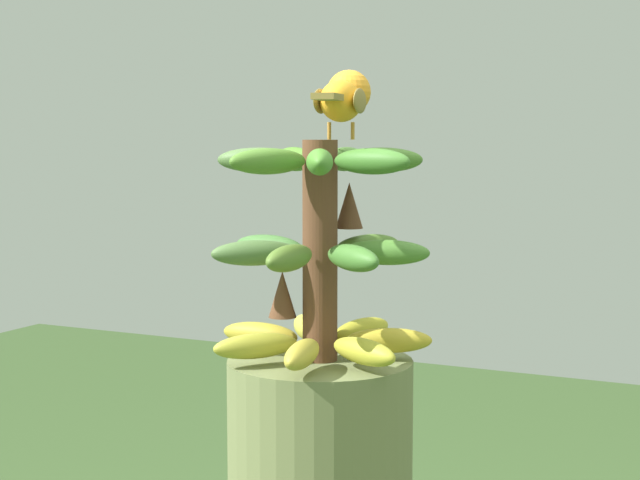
# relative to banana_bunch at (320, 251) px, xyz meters

# --- Properties ---
(banana_bunch) EXTENTS (0.29, 0.28, 0.28)m
(banana_bunch) POSITION_rel_banana_bunch_xyz_m (0.00, 0.00, 0.00)
(banana_bunch) COLOR brown
(banana_bunch) RESTS_ON banana_tree
(perched_bird) EXTENTS (0.21, 0.08, 0.09)m
(perched_bird) POSITION_rel_banana_bunch_xyz_m (0.06, -0.01, 0.20)
(perched_bird) COLOR #C68933
(perched_bird) RESTS_ON banana_bunch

